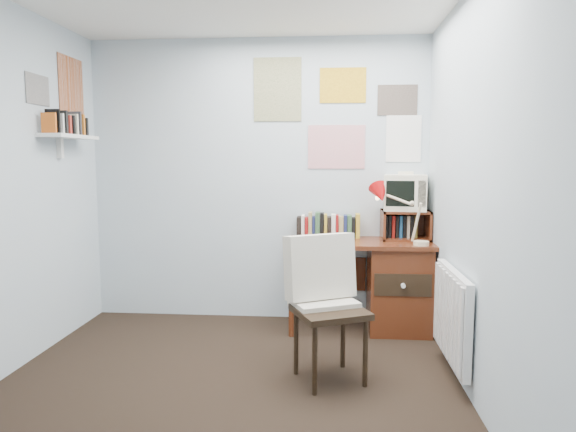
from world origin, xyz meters
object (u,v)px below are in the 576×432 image
(wall_shelf, at_px, (69,137))
(desk_chair, at_px, (330,312))
(crt_tv, at_px, (405,191))
(desk_lamp, at_px, (422,218))
(radiator, at_px, (452,315))
(tv_riser, at_px, (405,225))
(desk, at_px, (391,283))

(wall_shelf, bearing_deg, desk_chair, -18.16)
(wall_shelf, bearing_deg, crt_tv, 10.75)
(desk_chair, distance_m, desk_lamp, 1.24)
(desk_chair, relative_size, crt_tv, 2.64)
(desk_chair, height_order, radiator, desk_chair)
(desk_lamp, distance_m, tv_riser, 0.32)
(desk_lamp, bearing_deg, crt_tv, 120.20)
(crt_tv, bearing_deg, tv_riser, -73.90)
(desk, relative_size, desk_lamp, 2.71)
(desk_chair, relative_size, desk_lamp, 2.07)
(desk, distance_m, tv_riser, 0.51)
(desk, xyz_separation_m, radiator, (0.29, -0.93, 0.01))
(tv_riser, bearing_deg, crt_tv, 97.80)
(crt_tv, relative_size, wall_shelf, 0.56)
(desk_lamp, xyz_separation_m, tv_riser, (-0.09, 0.29, -0.10))
(crt_tv, distance_m, wall_shelf, 2.77)
(desk, xyz_separation_m, desk_chair, (-0.52, -1.05, 0.05))
(crt_tv, bearing_deg, radiator, -72.44)
(desk, bearing_deg, radiator, -72.76)
(desk, distance_m, crt_tv, 0.79)
(tv_riser, distance_m, wall_shelf, 2.83)
(desk, bearing_deg, crt_tv, 48.39)
(desk_chair, relative_size, wall_shelf, 1.48)
(desk_chair, bearing_deg, wall_shelf, 137.62)
(tv_riser, xyz_separation_m, crt_tv, (-0.00, 0.02, 0.29))
(crt_tv, distance_m, radiator, 1.31)
(desk_lamp, height_order, radiator, desk_lamp)
(desk_lamp, bearing_deg, radiator, -68.93)
(radiator, bearing_deg, crt_tv, 99.26)
(radiator, bearing_deg, desk_lamp, 96.48)
(tv_riser, bearing_deg, radiator, -80.72)
(desk_lamp, distance_m, radiator, 0.94)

